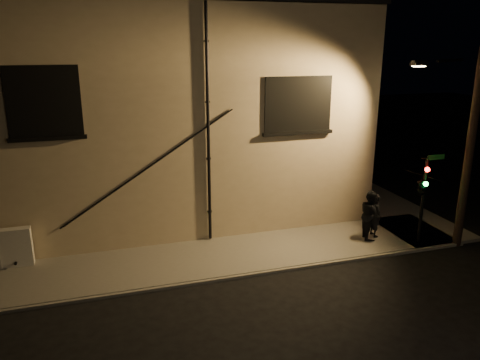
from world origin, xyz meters
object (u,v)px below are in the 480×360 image
object	(u,v)px
streetlamp_pole	(467,145)
pedestrian_a	(375,215)
pedestrian_b	(370,215)
traffic_signal	(422,186)

from	to	relation	value
streetlamp_pole	pedestrian_a	bearing A→B (deg)	151.39
pedestrian_b	pedestrian_a	bearing A→B (deg)	-50.47
pedestrian_b	streetlamp_pole	distance (m)	4.08
pedestrian_a	traffic_signal	size ratio (longest dim) A/B	0.51
pedestrian_b	traffic_signal	xyz separation A→B (m)	(1.37, -0.93, 1.26)
pedestrian_a	streetlamp_pole	world-z (taller)	streetlamp_pole
pedestrian_a	pedestrian_b	world-z (taller)	pedestrian_b
pedestrian_b	traffic_signal	size ratio (longest dim) A/B	0.57
pedestrian_a	traffic_signal	xyz separation A→B (m)	(1.08, -1.05, 1.35)
traffic_signal	streetlamp_pole	size ratio (longest dim) A/B	0.46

